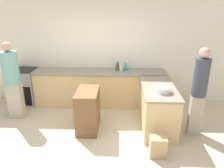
{
  "coord_description": "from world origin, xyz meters",
  "views": [
    {
      "loc": [
        0.53,
        -3.57,
        2.59
      ],
      "look_at": [
        0.36,
        0.69,
        0.97
      ],
      "focal_mm": 35.0,
      "sensor_mm": 36.0,
      "label": 1
    }
  ],
  "objects_px": {
    "olive_oil_bottle": "(117,67)",
    "paper_bag": "(158,147)",
    "water_bottle_blue": "(118,67)",
    "dish_soap_bottle": "(126,67)",
    "person_by_range": "(12,79)",
    "mixing_bowl": "(163,90)",
    "range_oven": "(26,87)",
    "person_at_peninsula": "(199,89)",
    "vinegar_bottle_clear": "(121,68)",
    "island_table": "(88,110)"
  },
  "relations": [
    {
      "from": "olive_oil_bottle",
      "to": "paper_bag",
      "type": "bearing_deg",
      "value": -70.15
    },
    {
      "from": "olive_oil_bottle",
      "to": "water_bottle_blue",
      "type": "xyz_separation_m",
      "value": [
        0.02,
        0.09,
        -0.01
      ]
    },
    {
      "from": "dish_soap_bottle",
      "to": "person_by_range",
      "type": "distance_m",
      "value": 2.7
    },
    {
      "from": "person_by_range",
      "to": "olive_oil_bottle",
      "type": "bearing_deg",
      "value": 20.18
    },
    {
      "from": "mixing_bowl",
      "to": "person_by_range",
      "type": "xyz_separation_m",
      "value": [
        -3.26,
        0.53,
        -0.01
      ]
    },
    {
      "from": "range_oven",
      "to": "person_at_peninsula",
      "type": "relative_size",
      "value": 0.52
    },
    {
      "from": "vinegar_bottle_clear",
      "to": "person_at_peninsula",
      "type": "xyz_separation_m",
      "value": [
        1.51,
        -1.33,
        -0.0
      ]
    },
    {
      "from": "person_at_peninsula",
      "to": "island_table",
      "type": "bearing_deg",
      "value": 177.14
    },
    {
      "from": "mixing_bowl",
      "to": "vinegar_bottle_clear",
      "type": "bearing_deg",
      "value": 121.61
    },
    {
      "from": "range_oven",
      "to": "vinegar_bottle_clear",
      "type": "bearing_deg",
      "value": -0.15
    },
    {
      "from": "olive_oil_bottle",
      "to": "person_by_range",
      "type": "bearing_deg",
      "value": -159.82
    },
    {
      "from": "vinegar_bottle_clear",
      "to": "person_by_range",
      "type": "bearing_deg",
      "value": -161.98
    },
    {
      "from": "olive_oil_bottle",
      "to": "paper_bag",
      "type": "xyz_separation_m",
      "value": [
        0.77,
        -2.13,
        -0.83
      ]
    },
    {
      "from": "person_at_peninsula",
      "to": "olive_oil_bottle",
      "type": "bearing_deg",
      "value": 139.28
    },
    {
      "from": "olive_oil_bottle",
      "to": "dish_soap_bottle",
      "type": "height_order",
      "value": "olive_oil_bottle"
    },
    {
      "from": "range_oven",
      "to": "olive_oil_bottle",
      "type": "height_order",
      "value": "olive_oil_bottle"
    },
    {
      "from": "person_by_range",
      "to": "paper_bag",
      "type": "distance_m",
      "value": 3.44
    },
    {
      "from": "vinegar_bottle_clear",
      "to": "person_by_range",
      "type": "height_order",
      "value": "person_by_range"
    },
    {
      "from": "mixing_bowl",
      "to": "olive_oil_bottle",
      "type": "bearing_deg",
      "value": 123.65
    },
    {
      "from": "mixing_bowl",
      "to": "person_by_range",
      "type": "distance_m",
      "value": 3.3
    },
    {
      "from": "range_oven",
      "to": "mixing_bowl",
      "type": "bearing_deg",
      "value": -21.72
    },
    {
      "from": "range_oven",
      "to": "person_by_range",
      "type": "bearing_deg",
      "value": -83.59
    },
    {
      "from": "olive_oil_bottle",
      "to": "vinegar_bottle_clear",
      "type": "relative_size",
      "value": 1.12
    },
    {
      "from": "person_at_peninsula",
      "to": "mixing_bowl",
      "type": "bearing_deg",
      "value": 179.79
    },
    {
      "from": "mixing_bowl",
      "to": "dish_soap_bottle",
      "type": "height_order",
      "value": "dish_soap_bottle"
    },
    {
      "from": "island_table",
      "to": "person_at_peninsula",
      "type": "bearing_deg",
      "value": -2.86
    },
    {
      "from": "island_table",
      "to": "person_at_peninsula",
      "type": "relative_size",
      "value": 0.49
    },
    {
      "from": "person_by_range",
      "to": "person_at_peninsula",
      "type": "bearing_deg",
      "value": -7.72
    },
    {
      "from": "vinegar_bottle_clear",
      "to": "dish_soap_bottle",
      "type": "distance_m",
      "value": 0.15
    },
    {
      "from": "dish_soap_bottle",
      "to": "person_by_range",
      "type": "xyz_separation_m",
      "value": [
        -2.56,
        -0.88,
        -0.04
      ]
    },
    {
      "from": "water_bottle_blue",
      "to": "dish_soap_bottle",
      "type": "xyz_separation_m",
      "value": [
        0.2,
        -0.06,
        0.0
      ]
    },
    {
      "from": "person_by_range",
      "to": "paper_bag",
      "type": "bearing_deg",
      "value": -22.38
    },
    {
      "from": "person_at_peninsula",
      "to": "dish_soap_bottle",
      "type": "bearing_deg",
      "value": 134.51
    },
    {
      "from": "paper_bag",
      "to": "range_oven",
      "type": "bearing_deg",
      "value": 146.94
    },
    {
      "from": "vinegar_bottle_clear",
      "to": "dish_soap_bottle",
      "type": "relative_size",
      "value": 0.99
    },
    {
      "from": "range_oven",
      "to": "person_at_peninsula",
      "type": "xyz_separation_m",
      "value": [
        4.04,
        -1.34,
        0.54
      ]
    },
    {
      "from": "vinegar_bottle_clear",
      "to": "dish_soap_bottle",
      "type": "bearing_deg",
      "value": 37.76
    },
    {
      "from": "range_oven",
      "to": "island_table",
      "type": "distance_m",
      "value": 2.21
    },
    {
      "from": "dish_soap_bottle",
      "to": "paper_bag",
      "type": "xyz_separation_m",
      "value": [
        0.55,
        -2.16,
        -0.82
      ]
    },
    {
      "from": "person_by_range",
      "to": "vinegar_bottle_clear",
      "type": "bearing_deg",
      "value": 18.02
    },
    {
      "from": "mixing_bowl",
      "to": "person_at_peninsula",
      "type": "height_order",
      "value": "person_at_peninsula"
    },
    {
      "from": "vinegar_bottle_clear",
      "to": "person_at_peninsula",
      "type": "distance_m",
      "value": 2.01
    },
    {
      "from": "vinegar_bottle_clear",
      "to": "person_at_peninsula",
      "type": "height_order",
      "value": "person_at_peninsula"
    },
    {
      "from": "dish_soap_bottle",
      "to": "island_table",
      "type": "bearing_deg",
      "value": -121.7
    },
    {
      "from": "dish_soap_bottle",
      "to": "olive_oil_bottle",
      "type": "bearing_deg",
      "value": -173.4
    },
    {
      "from": "range_oven",
      "to": "dish_soap_bottle",
      "type": "distance_m",
      "value": 2.7
    },
    {
      "from": "mixing_bowl",
      "to": "olive_oil_bottle",
      "type": "relative_size",
      "value": 1.29
    },
    {
      "from": "water_bottle_blue",
      "to": "person_by_range",
      "type": "bearing_deg",
      "value": -158.18
    },
    {
      "from": "olive_oil_bottle",
      "to": "person_at_peninsula",
      "type": "xyz_separation_m",
      "value": [
        1.62,
        -1.39,
        -0.01
      ]
    },
    {
      "from": "mixing_bowl",
      "to": "person_at_peninsula",
      "type": "distance_m",
      "value": 0.69
    }
  ]
}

